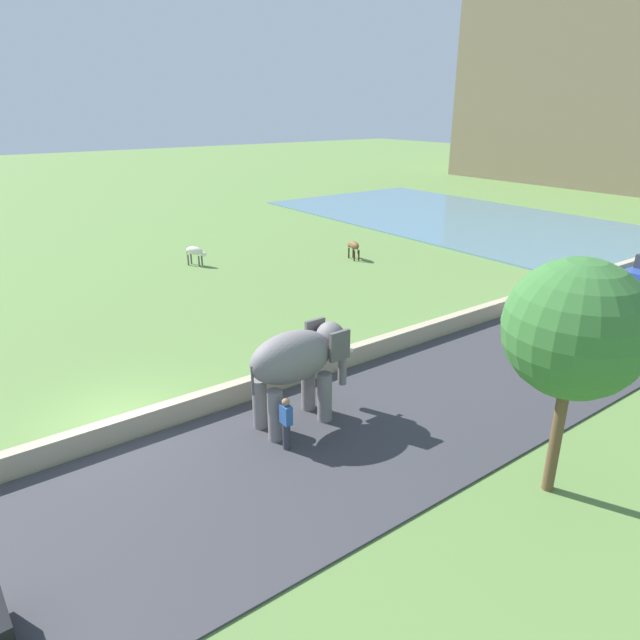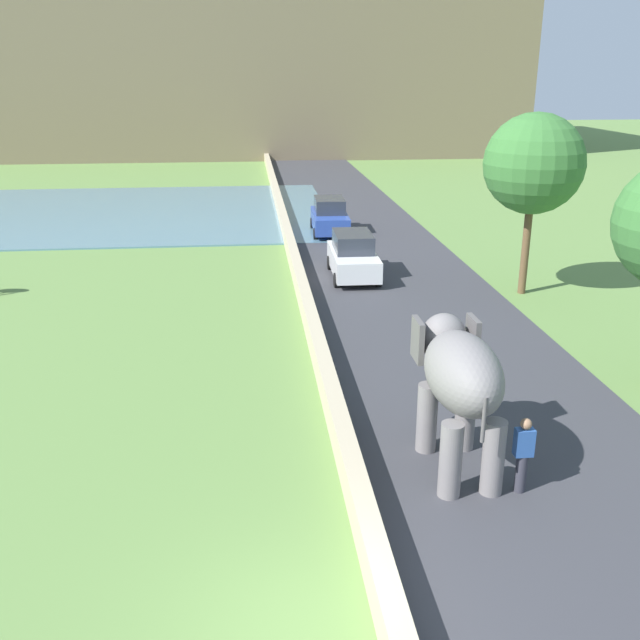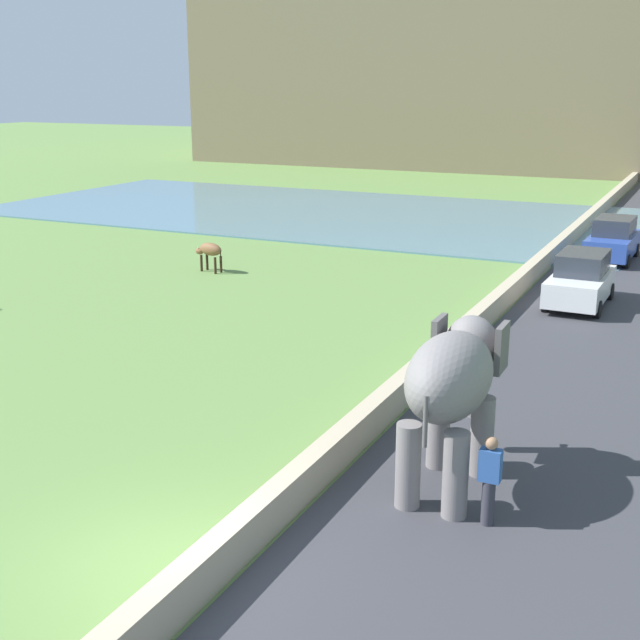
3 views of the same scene
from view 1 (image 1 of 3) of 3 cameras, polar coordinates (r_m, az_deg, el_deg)
The scene contains 10 objects.
ground_plane at distance 18.49m, azimuth -19.85°, elevation -9.48°, with size 220.00×220.00×0.00m, color #608442.
road_surface at distance 27.62m, azimuth 27.80°, elevation -0.43°, with size 7.00×120.00×0.06m, color #38383D.
barrier_wall at distance 27.60m, azimuth 19.09°, elevation 1.60°, with size 0.40×110.00×0.71m, color tan.
lake at distance 48.72m, azimuth 15.34°, elevation 9.72°, with size 36.00×18.00×0.08m, color slate.
elephant at distance 16.33m, azimuth -2.23°, elevation -4.22°, with size 1.43×3.47×2.99m.
person_beside_elephant at distance 15.60m, azimuth -3.46°, elevation -10.41°, with size 0.36×0.22×1.63m.
car_white at distance 26.99m, azimuth 24.02°, elevation 1.70°, with size 1.85×4.03×1.80m.
cow_brown at distance 35.04m, azimuth 3.44°, elevation 7.54°, with size 1.42×0.68×1.15m.
cow_white at distance 34.36m, azimuth -12.61°, elevation 6.80°, with size 1.36×1.00×1.15m.
tree_mid at distance 13.75m, azimuth 24.55°, elevation -0.89°, with size 3.23×3.23×5.95m.
Camera 1 is at (15.68, -3.84, 9.01)m, focal length 31.41 mm.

